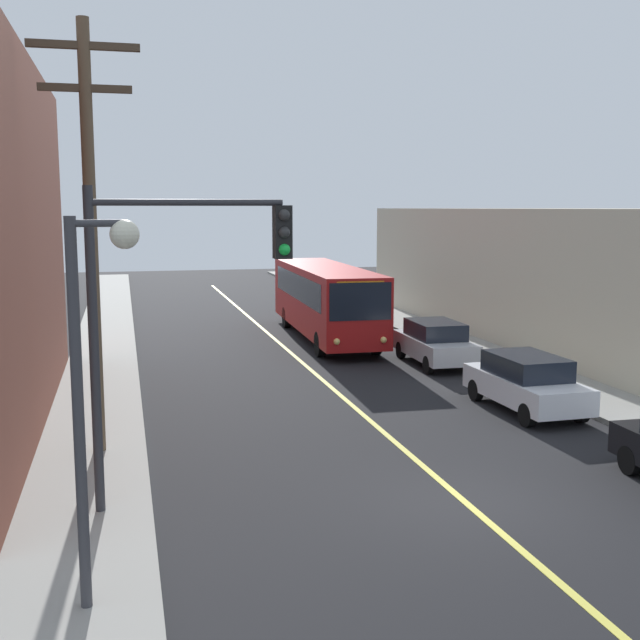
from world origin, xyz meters
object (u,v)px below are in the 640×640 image
object	(u,v)px
traffic_signal_left_corner	(178,287)
city_bus	(325,298)
parked_car_white	(526,382)
parked_car_silver	(435,342)
street_lamp_left	(93,357)
utility_pole_near	(91,220)

from	to	relation	value
traffic_signal_left_corner	city_bus	bearing A→B (deg)	67.90
parked_car_white	parked_car_silver	xyz separation A→B (m)	(0.05, 6.89, 0.00)
traffic_signal_left_corner	street_lamp_left	distance (m)	3.95
utility_pole_near	street_lamp_left	xyz separation A→B (m)	(0.23, -7.49, -1.75)
parked_car_silver	city_bus	bearing A→B (deg)	110.37
parked_car_white	utility_pole_near	distance (m)	12.64
street_lamp_left	parked_car_white	bearing A→B (deg)	37.67
parked_car_silver	parked_car_white	bearing A→B (deg)	-90.41
parked_car_white	utility_pole_near	bearing A→B (deg)	-173.40
traffic_signal_left_corner	street_lamp_left	size ratio (longest dim) A/B	1.09
parked_car_white	city_bus	bearing A→B (deg)	100.14
city_bus	parked_car_silver	bearing A→B (deg)	-69.63
city_bus	traffic_signal_left_corner	bearing A→B (deg)	-112.10
parked_car_white	traffic_signal_left_corner	bearing A→B (deg)	-152.60
parked_car_silver	traffic_signal_left_corner	size ratio (longest dim) A/B	0.74
parked_car_white	street_lamp_left	xyz separation A→B (m)	(-11.45, -8.84, 2.90)
street_lamp_left	city_bus	bearing A→B (deg)	68.04
parked_car_white	traffic_signal_left_corner	world-z (taller)	traffic_signal_left_corner
city_bus	parked_car_silver	xyz separation A→B (m)	(2.47, -6.66, -0.98)
parked_car_white	parked_car_silver	distance (m)	6.89
city_bus	utility_pole_near	size ratio (longest dim) A/B	1.26
parked_car_white	traffic_signal_left_corner	xyz separation A→B (m)	(-10.03, -5.20, 3.46)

